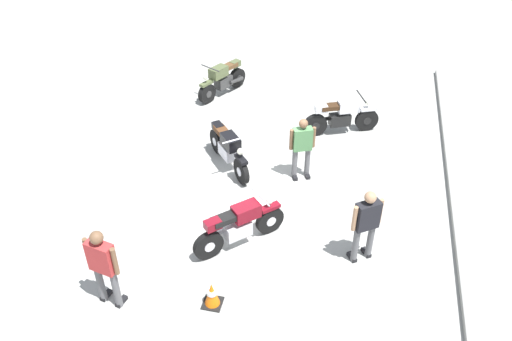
{
  "coord_description": "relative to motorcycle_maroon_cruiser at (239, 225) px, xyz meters",
  "views": [
    {
      "loc": [
        9.83,
        2.16,
        7.79
      ],
      "look_at": [
        0.55,
        0.08,
        0.75
      ],
      "focal_mm": 37.15,
      "sensor_mm": 36.0,
      "label": 1
    }
  ],
  "objects": [
    {
      "name": "person_in_green_shirt",
      "position": [
        -2.6,
        0.88,
        0.38
      ],
      "size": [
        0.45,
        0.61,
        1.6
      ],
      "rotation": [
        0.0,
        0.0,
        0.41
      ],
      "color": "#59595B",
      "rests_on": "ground"
    },
    {
      "name": "person_in_red_shirt",
      "position": [
        2.0,
        -1.93,
        0.49
      ],
      "size": [
        0.39,
        0.67,
        1.76
      ],
      "rotation": [
        0.0,
        0.0,
        2.93
      ],
      "color": "#59595B",
      "rests_on": "ground"
    },
    {
      "name": "person_in_black_shirt",
      "position": [
        -0.13,
        2.48,
        0.46
      ],
      "size": [
        0.51,
        0.59,
        1.7
      ],
      "rotation": [
        0.0,
        0.0,
        3.76
      ],
      "color": "#59595B",
      "rests_on": "ground"
    },
    {
      "name": "motorcycle_silver_cruiser",
      "position": [
        -4.79,
        1.63,
        0.0
      ],
      "size": [
        0.98,
        1.97,
        1.09
      ],
      "rotation": [
        0.0,
        0.0,
        1.98
      ],
      "color": "black",
      "rests_on": "ground"
    },
    {
      "name": "traffic_cone",
      "position": [
        1.63,
        -0.11,
        -0.26
      ],
      "size": [
        0.36,
        0.36,
        0.53
      ],
      "color": "black",
      "rests_on": "ground"
    },
    {
      "name": "ground_plane",
      "position": [
        -2.14,
        -0.09,
        -0.52
      ],
      "size": [
        40.0,
        40.0,
        0.0
      ],
      "primitive_type": "plane",
      "color": "#9E9E99"
    },
    {
      "name": "motorcycle_olive_vintage",
      "position": [
        -6.22,
        -2.07,
        -0.03
      ],
      "size": [
        1.81,
        1.07,
        1.07
      ],
      "rotation": [
        0.0,
        0.0,
        5.81
      ],
      "color": "black",
      "rests_on": "ground"
    },
    {
      "name": "motorcycle_black_cruiser",
      "position": [
        -2.63,
        -0.93,
        0.0
      ],
      "size": [
        1.68,
        1.43,
        1.09
      ],
      "rotation": [
        0.0,
        0.0,
        0.69
      ],
      "color": "black",
      "rests_on": "ground"
    },
    {
      "name": "motorcycle_maroon_cruiser",
      "position": [
        0.0,
        0.0,
        0.0
      ],
      "size": [
        1.53,
        1.59,
        1.09
      ],
      "rotation": [
        0.0,
        0.0,
        2.34
      ],
      "color": "black",
      "rests_on": "ground"
    },
    {
      "name": "curb_edge",
      "position": [
        -2.14,
        4.51,
        -0.45
      ],
      "size": [
        14.0,
        0.3,
        0.15
      ],
      "primitive_type": "cube",
      "color": "gray",
      "rests_on": "ground"
    }
  ]
}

